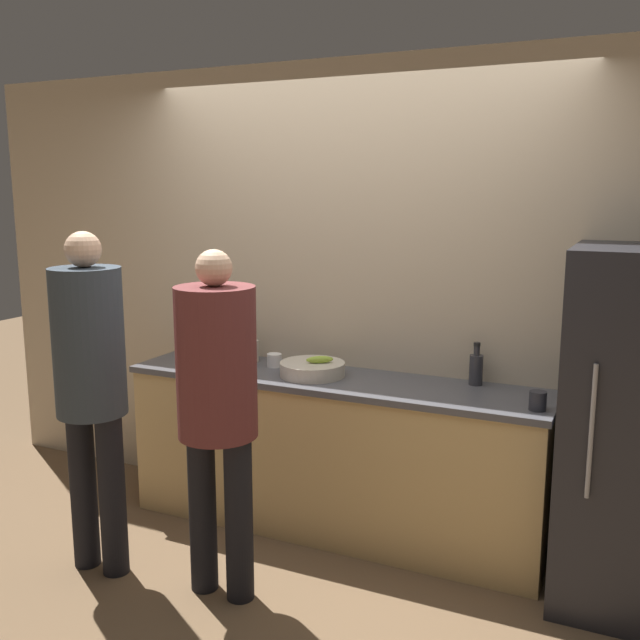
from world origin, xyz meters
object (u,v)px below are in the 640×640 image
cup_white (274,360)px  person_center (217,393)px  bottle_dark (476,368)px  utensil_crock (249,350)px  person_left (91,375)px  fruit_bowl (312,369)px  cup_black (538,401)px

cup_white → person_center: bearing=-77.7°
bottle_dark → cup_white: bottle_dark is taller
utensil_crock → bottle_dark: 1.34m
person_left → fruit_bowl: size_ratio=4.74×
person_left → cup_white: bearing=63.5°
person_left → fruit_bowl: bearing=48.7°
cup_white → fruit_bowl: bearing=-17.3°
utensil_crock → person_left: bearing=-105.6°
person_center → fruit_bowl: person_center is taller
utensil_crock → bottle_dark: utensil_crock is taller
bottle_dark → cup_black: (0.36, -0.31, -0.04)m
fruit_bowl → utensil_crock: (-0.49, 0.14, 0.03)m
fruit_bowl → cup_black: (1.22, -0.11, 0.01)m
cup_black → person_left: bearing=-159.0°
person_left → utensil_crock: 1.05m
utensil_crock → cup_white: (0.20, -0.05, -0.03)m
person_center → utensil_crock: size_ratio=5.52×
person_left → cup_white: 1.08m
fruit_bowl → bottle_dark: (0.86, 0.20, 0.05)m
bottle_dark → cup_black: 0.48m
fruit_bowl → cup_black: fruit_bowl is taller
bottle_dark → cup_white: size_ratio=2.65×
fruit_bowl → cup_white: size_ratio=4.20×
person_center → fruit_bowl: bearing=83.6°
person_left → cup_black: bearing=21.0°
cup_white → utensil_crock: bearing=166.6°
bottle_dark → cup_white: bearing=-174.6°
fruit_bowl → cup_black: 1.22m
bottle_dark → cup_white: 1.15m
person_center → cup_white: (-0.20, 0.90, -0.07)m
fruit_bowl → bottle_dark: bottle_dark is taller
person_center → fruit_bowl: 0.82m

